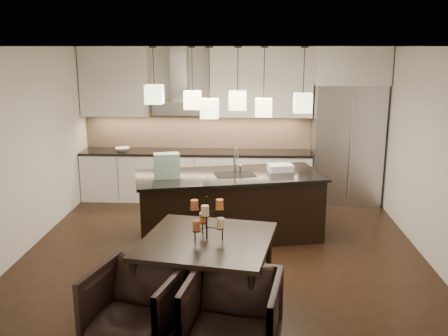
{
  "coord_description": "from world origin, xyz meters",
  "views": [
    {
      "loc": [
        0.32,
        -6.54,
        2.8
      ],
      "look_at": [
        0.0,
        0.2,
        1.15
      ],
      "focal_mm": 40.0,
      "sensor_mm": 36.0,
      "label": 1
    }
  ],
  "objects_px": {
    "refrigerator": "(346,145)",
    "armchair_left": "(136,306)",
    "dining_table": "(207,273)",
    "island_body": "(229,207)",
    "armchair_right": "(232,317)"
  },
  "relations": [
    {
      "from": "armchair_left",
      "to": "armchair_right",
      "type": "xyz_separation_m",
      "value": [
        0.93,
        -0.17,
        0.01
      ]
    },
    {
      "from": "island_body",
      "to": "armchair_left",
      "type": "bearing_deg",
      "value": -118.96
    },
    {
      "from": "refrigerator",
      "to": "dining_table",
      "type": "distance_m",
      "value": 4.57
    },
    {
      "from": "refrigerator",
      "to": "dining_table",
      "type": "bearing_deg",
      "value": -119.1
    },
    {
      "from": "armchair_left",
      "to": "armchair_right",
      "type": "relative_size",
      "value": 0.98
    },
    {
      "from": "refrigerator",
      "to": "armchair_right",
      "type": "relative_size",
      "value": 2.49
    },
    {
      "from": "armchair_right",
      "to": "dining_table",
      "type": "bearing_deg",
      "value": 118.88
    },
    {
      "from": "refrigerator",
      "to": "island_body",
      "type": "height_order",
      "value": "refrigerator"
    },
    {
      "from": "island_body",
      "to": "armchair_left",
      "type": "height_order",
      "value": "island_body"
    },
    {
      "from": "refrigerator",
      "to": "armchair_right",
      "type": "distance_m",
      "value": 5.23
    },
    {
      "from": "refrigerator",
      "to": "island_body",
      "type": "distance_m",
      "value": 2.81
    },
    {
      "from": "island_body",
      "to": "refrigerator",
      "type": "bearing_deg",
      "value": 28.63
    },
    {
      "from": "refrigerator",
      "to": "armchair_left",
      "type": "distance_m",
      "value": 5.49
    },
    {
      "from": "refrigerator",
      "to": "armchair_left",
      "type": "relative_size",
      "value": 2.55
    },
    {
      "from": "island_body",
      "to": "armchair_right",
      "type": "height_order",
      "value": "island_body"
    }
  ]
}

